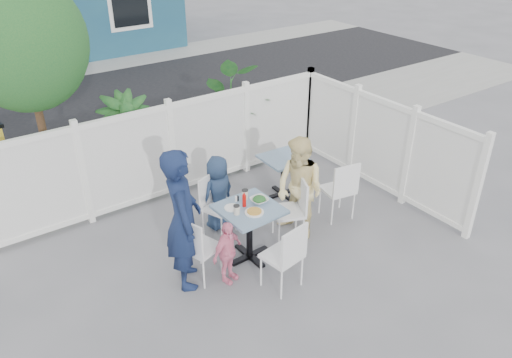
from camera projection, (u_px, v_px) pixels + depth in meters
ground at (252, 270)px, 6.69m from camera, size 80.00×80.00×0.00m
near_sidewalk at (137, 164)px, 9.40m from camera, size 24.00×2.60×0.01m
street at (74, 107)px, 12.04m from camera, size 24.00×5.00×0.01m
far_sidewalk at (40, 75)px, 14.25m from camera, size 24.00×1.60×0.01m
fence_back at (172, 152)px, 8.07m from camera, size 5.86×0.08×1.60m
fence_right at (380, 146)px, 8.26m from camera, size 0.08×3.66×1.60m
tree at (23, 43)px, 6.98m from camera, size 1.80×1.62×3.59m
potted_shrub_a at (127, 142)px, 8.31m from camera, size 1.09×1.09×1.64m
potted_shrub_b at (229, 117)px, 9.21m from camera, size 1.61×1.77×1.70m
main_table at (249, 219)px, 6.64m from camera, size 0.79×0.79×0.81m
spare_table at (283, 166)px, 8.17m from camera, size 0.69×0.69×0.70m
chair_left at (196, 244)px, 6.27m from camera, size 0.53×0.54×0.95m
chair_right at (294, 205)px, 7.06m from camera, size 0.57×0.57×0.97m
chair_back at (215, 201)px, 7.24m from camera, size 0.53×0.53×0.91m
chair_near at (287, 253)px, 6.11m from camera, size 0.50×0.49×0.97m
chair_spare at (341, 187)px, 7.51m from camera, size 0.51×0.50×0.98m
man at (183, 219)px, 6.07m from camera, size 0.68×0.81×1.89m
woman at (300, 189)px, 7.06m from camera, size 0.69×0.83×1.54m
boy at (218, 193)px, 7.34m from camera, size 0.63×0.48×1.16m
toddler at (227, 252)px, 6.31m from camera, size 0.56×0.37×0.89m
plate_main at (254, 212)px, 6.44m from camera, size 0.25×0.25×0.02m
plate_side at (232, 208)px, 6.53m from camera, size 0.21×0.21×0.01m
salad_bowl at (259, 200)px, 6.66m from camera, size 0.23×0.23×0.06m
coffee_cup_a at (237, 210)px, 6.39m from camera, size 0.08×0.08×0.12m
coffee_cup_b at (245, 195)px, 6.72m from camera, size 0.08×0.08×0.13m
ketchup_bottle at (244, 201)px, 6.54m from camera, size 0.05×0.05×0.17m
salt_shaker at (236, 199)px, 6.67m from camera, size 0.03×0.03×0.08m
pepper_shaker at (238, 198)px, 6.68m from camera, size 0.03×0.03×0.08m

